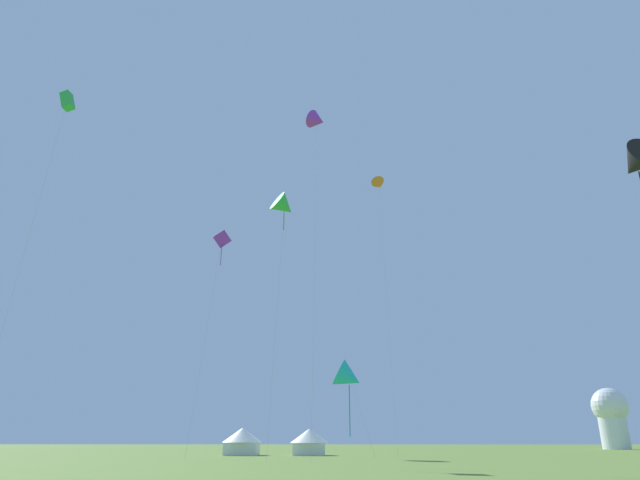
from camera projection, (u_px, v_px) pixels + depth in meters
The scene contains 10 objects.
kite_green_delta at pixel (284, 206), 54.40m from camera, with size 3.55×3.39×25.26m.
kite_purple_delta at pixel (318, 121), 55.63m from camera, with size 2.87×3.58×33.82m.
kite_black_delta at pixel (637, 163), 40.78m from camera, with size 3.20×3.45×23.08m.
kite_cyan_delta at pixel (349, 377), 56.65m from camera, with size 4.21×3.54×9.73m.
kite_green_box at pixel (67, 102), 53.15m from camera, with size 2.57×1.87×34.09m.
kite_orange_delta at pixel (379, 185), 64.62m from camera, with size 1.98×3.47×31.29m.
kite_purple_diamond at pixel (221, 244), 55.48m from camera, with size 2.78×1.24×22.10m.
festival_tent_right at pixel (242, 440), 63.65m from camera, with size 4.71×4.71×3.06m.
festival_tent_center at pixel (309, 440), 63.38m from camera, with size 4.54×4.54×2.95m.
observatory_dome at pixel (611, 415), 99.84m from camera, with size 6.40×6.40×10.80m.
Camera 1 is at (1.14, -2.68, 1.81)m, focal length 30.33 mm.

